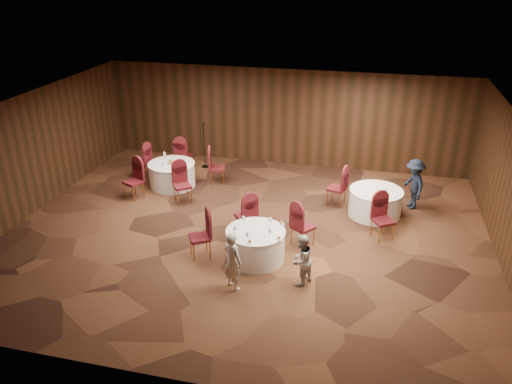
% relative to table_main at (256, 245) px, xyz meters
% --- Properties ---
extents(ground, '(12.00, 12.00, 0.00)m').
position_rel_table_main_xyz_m(ground, '(-0.50, 1.09, -0.38)').
color(ground, black).
rests_on(ground, ground).
extents(room_shell, '(12.00, 12.00, 12.00)m').
position_rel_table_main_xyz_m(room_shell, '(-0.50, 1.09, 1.59)').
color(room_shell, silver).
rests_on(room_shell, ground).
extents(table_main, '(1.37, 1.37, 0.74)m').
position_rel_table_main_xyz_m(table_main, '(0.00, 0.00, 0.00)').
color(table_main, white).
rests_on(table_main, ground).
extents(table_left, '(1.41, 1.41, 0.74)m').
position_rel_table_main_xyz_m(table_left, '(-3.46, 3.43, 0.00)').
color(table_left, white).
rests_on(table_left, ground).
extents(table_right, '(1.43, 1.43, 0.74)m').
position_rel_table_main_xyz_m(table_right, '(2.63, 2.90, 0.00)').
color(table_right, white).
rests_on(table_right, ground).
extents(chairs_main, '(2.97, 1.99, 1.00)m').
position_rel_table_main_xyz_m(chairs_main, '(-0.28, 0.61, 0.12)').
color(chairs_main, '#420D14').
rests_on(chairs_main, ground).
extents(chairs_left, '(3.04, 2.94, 1.00)m').
position_rel_table_main_xyz_m(chairs_left, '(-3.47, 3.47, 0.12)').
color(chairs_left, '#420D14').
rests_on(chairs_left, ground).
extents(chairs_right, '(1.97, 2.35, 1.00)m').
position_rel_table_main_xyz_m(chairs_right, '(2.19, 2.48, 0.12)').
color(chairs_right, '#420D14').
rests_on(chairs_right, ground).
extents(tabletop_main, '(1.11, 1.13, 0.22)m').
position_rel_table_main_xyz_m(tabletop_main, '(0.14, -0.10, 0.47)').
color(tabletop_main, silver).
rests_on(tabletop_main, table_main).
extents(tabletop_left, '(0.81, 0.88, 0.22)m').
position_rel_table_main_xyz_m(tabletop_left, '(-3.46, 3.43, 0.45)').
color(tabletop_left, silver).
rests_on(tabletop_left, table_left).
extents(tabletop_right, '(0.08, 0.08, 0.22)m').
position_rel_table_main_xyz_m(tabletop_right, '(2.86, 2.63, 0.52)').
color(tabletop_right, silver).
rests_on(tabletop_right, table_right).
extents(mic_stand, '(0.24, 0.24, 1.49)m').
position_rel_table_main_xyz_m(mic_stand, '(-2.99, 5.14, 0.05)').
color(mic_stand, black).
rests_on(mic_stand, ground).
extents(woman_a, '(0.58, 0.53, 1.33)m').
position_rel_table_main_xyz_m(woman_a, '(-0.20, -1.21, 0.29)').
color(woman_a, silver).
rests_on(woman_a, ground).
extents(woman_b, '(0.66, 0.71, 1.18)m').
position_rel_table_main_xyz_m(woman_b, '(1.17, -0.72, 0.21)').
color(woman_b, '#B5B5BA').
rests_on(woman_b, ground).
extents(man_c, '(0.83, 1.06, 1.44)m').
position_rel_table_main_xyz_m(man_c, '(3.62, 3.60, 0.34)').
color(man_c, black).
rests_on(man_c, ground).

